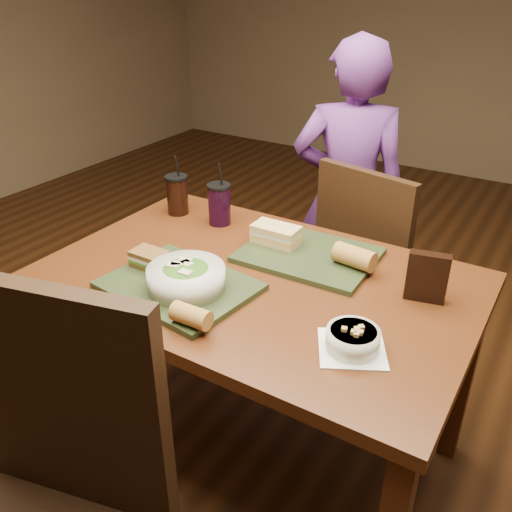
% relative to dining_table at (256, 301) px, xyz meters
% --- Properties ---
extents(ground, '(6.00, 6.00, 0.00)m').
position_rel_dining_table_xyz_m(ground, '(0.00, 0.00, -0.66)').
color(ground, '#381C0B').
rests_on(ground, ground).
extents(dining_table, '(1.30, 0.85, 0.75)m').
position_rel_dining_table_xyz_m(dining_table, '(0.00, 0.00, 0.00)').
color(dining_table, '#49220E').
rests_on(dining_table, ground).
extents(chair_near, '(0.56, 0.56, 1.07)m').
position_rel_dining_table_xyz_m(chair_near, '(-0.03, -0.82, -0.07)').
color(chair_near, black).
rests_on(chair_near, ground).
extents(chair_far, '(0.49, 0.49, 0.94)m').
position_rel_dining_table_xyz_m(chair_far, '(0.12, 0.66, -0.13)').
color(chair_far, black).
rests_on(chair_far, ground).
extents(diner, '(0.59, 0.49, 1.37)m').
position_rel_dining_table_xyz_m(diner, '(-0.08, 0.91, 0.02)').
color(diner, '#5F2B78').
rests_on(diner, ground).
extents(tray_near, '(0.45, 0.37, 0.02)m').
position_rel_dining_table_xyz_m(tray_near, '(-0.15, -0.18, 0.10)').
color(tray_near, '#242F18').
rests_on(tray_near, dining_table).
extents(tray_far, '(0.43, 0.33, 0.02)m').
position_rel_dining_table_xyz_m(tray_far, '(0.08, 0.19, 0.10)').
color(tray_far, '#242F18').
rests_on(tray_far, dining_table).
extents(salad_bowl, '(0.22, 0.22, 0.07)m').
position_rel_dining_table_xyz_m(salad_bowl, '(-0.12, -0.19, 0.15)').
color(salad_bowl, silver).
rests_on(salad_bowl, tray_near).
extents(soup_bowl, '(0.22, 0.22, 0.07)m').
position_rel_dining_table_xyz_m(soup_bowl, '(0.39, -0.18, 0.12)').
color(soup_bowl, white).
rests_on(soup_bowl, dining_table).
extents(sandwich_near, '(0.11, 0.07, 0.05)m').
position_rel_dining_table_xyz_m(sandwich_near, '(-0.29, -0.15, 0.13)').
color(sandwich_near, '#593819').
rests_on(sandwich_near, tray_near).
extents(sandwich_far, '(0.16, 0.09, 0.06)m').
position_rel_dining_table_xyz_m(sandwich_far, '(-0.04, 0.20, 0.14)').
color(sandwich_far, tan).
rests_on(sandwich_far, tray_far).
extents(baguette_near, '(0.11, 0.06, 0.05)m').
position_rel_dining_table_xyz_m(baguette_near, '(0.01, -0.32, 0.14)').
color(baguette_near, '#AD7533').
rests_on(baguette_near, tray_near).
extents(baguette_far, '(0.14, 0.08, 0.06)m').
position_rel_dining_table_xyz_m(baguette_far, '(0.24, 0.19, 0.14)').
color(baguette_far, '#AD7533').
rests_on(baguette_far, tray_far).
extents(cup_cola, '(0.08, 0.08, 0.23)m').
position_rel_dining_table_xyz_m(cup_cola, '(-0.51, 0.25, 0.17)').
color(cup_cola, black).
rests_on(cup_cola, dining_table).
extents(cup_berry, '(0.09, 0.09, 0.23)m').
position_rel_dining_table_xyz_m(cup_berry, '(-0.32, 0.26, 0.17)').
color(cup_berry, black).
rests_on(cup_berry, dining_table).
extents(chip_bag, '(0.12, 0.06, 0.15)m').
position_rel_dining_table_xyz_m(chip_bag, '(0.47, 0.14, 0.16)').
color(chip_bag, black).
rests_on(chip_bag, dining_table).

